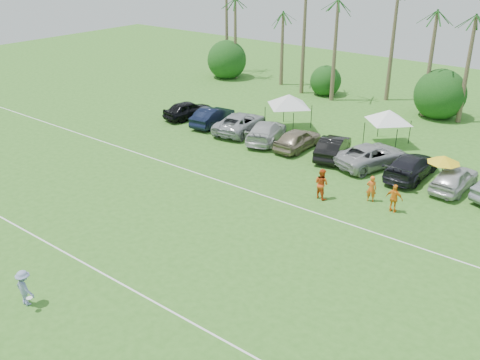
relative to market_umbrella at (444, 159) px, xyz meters
The scene contains 26 objects.
ground 24.95m from the market_umbrella, 118.03° to the right, with size 120.00×120.00×0.00m, color #366F21.
field_lines 18.31m from the market_umbrella, 129.95° to the right, with size 80.00×12.10×0.01m.
palm_tree_0 37.70m from the market_umbrella, 154.51° to the left, with size 2.40×2.40×8.90m.
palm_tree_1 33.46m from the market_umbrella, 150.76° to the left, with size 2.40×2.40×9.90m.
palm_tree_4 23.07m from the market_umbrella, 134.33° to the left, with size 2.40×2.40×8.90m.
palm_tree_5 20.81m from the market_umbrella, 126.04° to the left, with size 2.40×2.40×9.90m.
palm_tree_6 19.16m from the market_umbrella, 115.57° to the left, with size 2.40×2.40×10.90m.
bush_tree_0 35.10m from the market_umbrella, 150.93° to the left, with size 4.00×4.00×4.00m.
bush_tree_1 24.57m from the market_umbrella, 136.03° to the left, with size 4.00×4.00×4.00m.
bush_tree_2 17.98m from the market_umbrella, 108.42° to the left, with size 4.00×4.00×4.00m.
sideline_player_a 5.39m from the market_umbrella, 122.31° to the right, with size 0.63×0.41×1.72m, color orange.
sideline_player_b 8.18m from the market_umbrella, 132.37° to the right, with size 0.97×0.76×2.00m, color #DB4E18.
sideline_player_c 5.18m from the market_umbrella, 102.46° to the right, with size 1.04×0.43×1.78m, color orange.
canopy_tent_left 15.15m from the market_umbrella, 164.61° to the left, with size 4.41×4.41×3.57m.
canopy_tent_right 8.49m from the market_umbrella, 138.15° to the left, with size 4.14×4.14×3.35m.
market_umbrella is the anchor object (origin of this frame).
frisbee_player 25.77m from the market_umbrella, 113.68° to the right, with size 1.29×0.68×1.75m.
parked_car_0 23.42m from the market_umbrella, behind, with size 1.92×4.77×1.63m, color black.
parked_car_1 20.41m from the market_umbrella, behind, with size 1.72×4.94×1.63m, color black.
parked_car_2 17.42m from the market_umbrella, behind, with size 2.70×5.85×1.63m, color #A3A5A9.
parked_car_3 14.40m from the market_umbrella, behind, with size 2.28×5.60×1.63m, color #BCBCBC.
parked_car_4 11.41m from the market_umbrella, behind, with size 1.92×4.77×1.63m, color gray.
parked_car_5 8.44m from the market_umbrella, behind, with size 1.72×4.94×1.63m, color black.
parked_car_6 5.53m from the market_umbrella, behind, with size 2.70×5.85×1.63m, color #A3A4A5.
parked_car_7 2.73m from the market_umbrella, 163.18° to the left, with size 2.28×5.60×1.63m, color black.
parked_car_8 1.57m from the market_umbrella, 34.18° to the left, with size 1.92×4.77×1.63m, color silver.
Camera 1 is at (21.03, -11.13, 15.06)m, focal length 40.00 mm.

